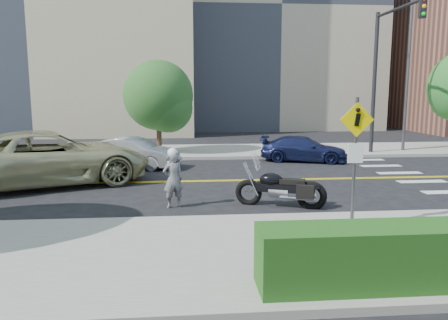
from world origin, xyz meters
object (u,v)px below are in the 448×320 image
pedestrian_sign (355,150)px  motorcycle (281,180)px  suv (49,158)px  parked_car_blue (304,149)px  motorcyclist (173,178)px  parked_car_silver (133,153)px

pedestrian_sign → motorcycle: pedestrian_sign is taller
suv → pedestrian_sign: bearing=-148.2°
parked_car_blue → motorcyclist: bearing=160.4°
motorcyclist → parked_car_silver: size_ratio=0.43×
motorcyclist → motorcycle: bearing=158.2°
parked_car_silver → parked_car_blue: bearing=-61.6°
motorcycle → suv: 8.30m
motorcyclist → parked_car_silver: bearing=-92.7°
parked_car_silver → motorcycle: bearing=-123.7°
motorcycle → parked_car_blue: bearing=89.4°
pedestrian_sign → motorcyclist: bearing=146.8°
pedestrian_sign → parked_car_blue: 10.74m
pedestrian_sign → motorcycle: size_ratio=1.19×
parked_car_silver → parked_car_blue: size_ratio=0.98×
pedestrian_sign → suv: size_ratio=0.43×
motorcyclist → parked_car_silver: motorcyclist is taller
motorcycle → motorcyclist: bearing=-164.3°
motorcyclist → parked_car_silver: (-1.89, 6.72, -0.20)m
motorcyclist → motorcycle: size_ratio=0.68×
parked_car_silver → parked_car_blue: (7.80, 1.05, -0.07)m
suv → parked_car_blue: 11.20m
motorcyclist → motorcycle: (3.06, -0.19, -0.08)m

